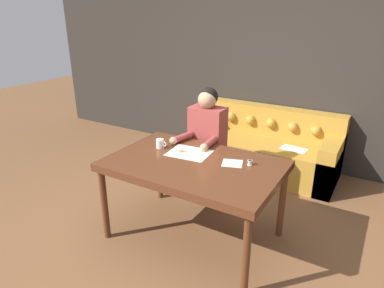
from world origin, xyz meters
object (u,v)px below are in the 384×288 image
Objects in this scene: mug at (160,144)px; dining_table at (194,169)px; person at (207,148)px; thread_spool at (250,163)px; scissors at (185,151)px; couch at (266,149)px.

dining_table is at bearing -15.07° from mug.
person reaches higher than thread_spool.
person reaches higher than mug.
thread_spool is (0.45, 0.19, 0.09)m from dining_table.
scissors reaches higher than dining_table.
person is at bearing -104.89° from couch.
mug is at bearing -108.04° from couch.
dining_table is 33.84× the size of thread_spool.
scissors is at bearing 140.13° from dining_table.
mug is (-0.45, 0.12, 0.11)m from dining_table.
person is 28.95× the size of thread_spool.
couch is 1.21m from person.
scissors is 1.58× the size of mug.
mug reaches higher than thread_spool.
mug is at bearing 164.93° from dining_table.
dining_table is 1.81m from couch.
mug is (-0.26, -0.04, 0.04)m from scissors.
couch is at bearing 87.27° from dining_table.
scissors is at bearing -87.69° from person.
person reaches higher than scissors.
couch and thread_spool have the same top height.
mug is (-0.24, -0.52, 0.17)m from person.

